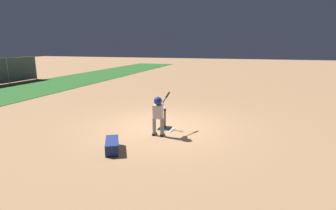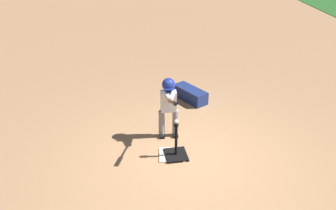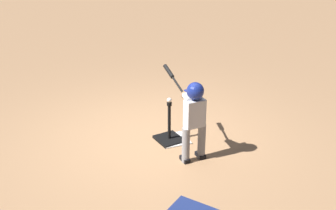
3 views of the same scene
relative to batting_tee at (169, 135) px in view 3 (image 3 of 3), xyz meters
The scene contains 5 objects.
ground_plane 0.31m from the batting_tee, 39.18° to the left, with size 90.00×90.00×0.00m, color #AD7F56.
home_plate 0.11m from the batting_tee, 119.05° to the right, with size 0.44×0.44×0.02m, color white.
batting_tee is the anchor object (origin of this frame).
batter_child 0.92m from the batting_tee, behind, with size 1.06×0.38×1.19m.
baseball 0.60m from the batting_tee, 45.00° to the left, with size 0.07×0.07×0.07m, color white.
Camera 3 is at (-4.95, 2.60, 2.99)m, focal length 42.00 mm.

